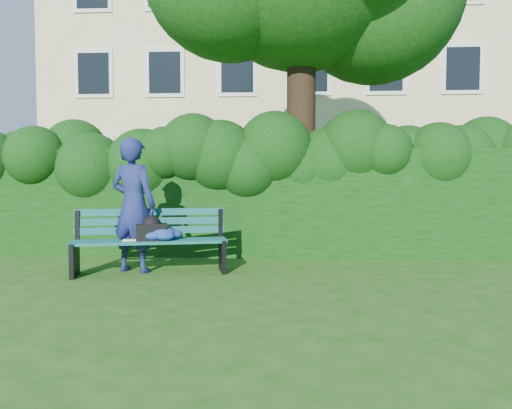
{
  "coord_description": "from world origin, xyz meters",
  "views": [
    {
      "loc": [
        0.44,
        -6.46,
        1.33
      ],
      "look_at": [
        0.0,
        0.6,
        0.95
      ],
      "focal_mm": 35.0,
      "sensor_mm": 36.0,
      "label": 1
    }
  ],
  "objects": [
    {
      "name": "apartment_building",
      "position": [
        -0.0,
        13.99,
        6.0
      ],
      "size": [
        16.0,
        8.08,
        12.0
      ],
      "color": "beige",
      "rests_on": "ground"
    },
    {
      "name": "park_bench",
      "position": [
        -1.42,
        0.34,
        0.5
      ],
      "size": [
        2.17,
        1.04,
        0.89
      ],
      "rotation": [
        0.0,
        0.0,
        0.24
      ],
      "color": "#105149",
      "rests_on": "ground"
    },
    {
      "name": "ground",
      "position": [
        0.0,
        0.0,
        0.0
      ],
      "size": [
        80.0,
        80.0,
        0.0
      ],
      "primitive_type": "plane",
      "color": "#1F530F",
      "rests_on": "ground"
    },
    {
      "name": "hedge",
      "position": [
        0.0,
        2.2,
        0.9
      ],
      "size": [
        10.0,
        1.0,
        1.8
      ],
      "color": "black",
      "rests_on": "ground"
    },
    {
      "name": "man_reading",
      "position": [
        -1.72,
        0.43,
        0.94
      ],
      "size": [
        0.79,
        0.63,
        1.89
      ],
      "primitive_type": "imported",
      "rotation": [
        0.0,
        0.0,
        2.84
      ],
      "color": "navy",
      "rests_on": "ground"
    }
  ]
}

